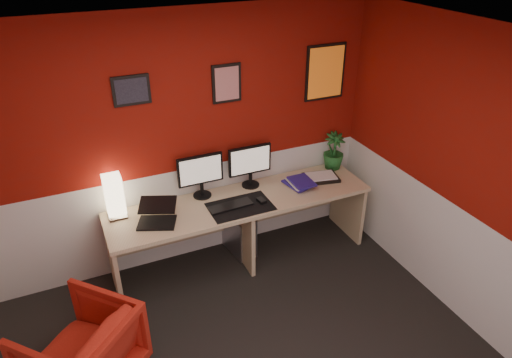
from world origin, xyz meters
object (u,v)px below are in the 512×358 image
at_px(monitor_left, 201,170).
at_px(potted_plant, 334,151).
at_px(pc_tower, 238,232).
at_px(armchair, 82,350).
at_px(laptop, 156,213).
at_px(shoji_lamp, 115,198).
at_px(zen_tray, 321,178).
at_px(desk, 242,231).
at_px(monitor_right, 250,160).

bearing_deg(monitor_left, potted_plant, -0.45).
bearing_deg(pc_tower, armchair, -156.33).
height_order(laptop, pc_tower, laptop).
distance_m(shoji_lamp, zen_tray, 2.09).
relative_size(shoji_lamp, potted_plant, 0.98).
bearing_deg(desk, zen_tray, 2.93).
distance_m(monitor_left, potted_plant, 1.50).
xyz_separation_m(laptop, zen_tray, (1.77, 0.11, -0.09)).
distance_m(shoji_lamp, potted_plant, 2.32).
bearing_deg(desk, potted_plant, 10.48).
bearing_deg(shoji_lamp, laptop, -41.36).
xyz_separation_m(desk, armchair, (-1.64, -0.87, -0.04)).
xyz_separation_m(laptop, monitor_right, (1.04, 0.29, 0.18)).
relative_size(monitor_left, armchair, 0.80).
xyz_separation_m(monitor_left, zen_tray, (1.25, -0.18, -0.28)).
relative_size(shoji_lamp, pc_tower, 0.89).
distance_m(desk, zen_tray, 1.00).
distance_m(laptop, armchair, 1.24).
bearing_deg(pc_tower, monitor_left, 163.22).
distance_m(shoji_lamp, armchair, 1.32).
bearing_deg(zen_tray, pc_tower, 171.76).
bearing_deg(pc_tower, desk, -107.51).
height_order(zen_tray, pc_tower, zen_tray).
distance_m(monitor_right, pc_tower, 0.81).
height_order(zen_tray, armchair, zen_tray).
distance_m(shoji_lamp, monitor_left, 0.83).
bearing_deg(monitor_left, shoji_lamp, -178.05).
xyz_separation_m(shoji_lamp, monitor_right, (1.34, 0.02, 0.09)).
xyz_separation_m(potted_plant, armchair, (-2.82, -1.09, -0.60)).
bearing_deg(monitor_left, desk, -35.59).
xyz_separation_m(monitor_right, pc_tower, (-0.17, -0.05, -0.80)).
relative_size(monitor_right, armchair, 0.80).
xyz_separation_m(shoji_lamp, armchair, (-0.50, -1.07, -0.60)).
height_order(desk, zen_tray, zen_tray).
distance_m(pc_tower, armchair, 1.97).
bearing_deg(pc_tower, shoji_lamp, 170.48).
bearing_deg(shoji_lamp, potted_plant, 0.40).
relative_size(laptop, monitor_left, 0.57).
relative_size(laptop, potted_plant, 0.81).
xyz_separation_m(laptop, potted_plant, (2.02, 0.28, 0.09)).
relative_size(monitor_left, pc_tower, 1.29).
relative_size(laptop, monitor_right, 0.57).
height_order(shoji_lamp, potted_plant, potted_plant).
xyz_separation_m(laptop, armchair, (-0.80, -0.80, -0.51)).
xyz_separation_m(monitor_left, potted_plant, (1.50, -0.01, -0.09)).
relative_size(monitor_left, monitor_right, 1.00).
xyz_separation_m(shoji_lamp, potted_plant, (2.32, 0.02, 0.00)).
xyz_separation_m(zen_tray, potted_plant, (0.25, 0.17, 0.19)).
bearing_deg(monitor_left, pc_tower, -8.41).
height_order(laptop, monitor_right, monitor_right).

